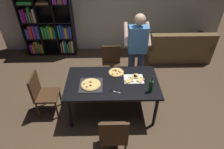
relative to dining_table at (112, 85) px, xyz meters
name	(u,v)px	position (x,y,z in m)	size (l,w,h in m)	color
ground_plane	(112,110)	(0.00, 0.00, -0.68)	(12.00, 12.00, 0.00)	brown
back_wall	(110,2)	(0.00, 2.60, 0.72)	(6.40, 0.10, 2.80)	silver
dining_table	(112,85)	(0.00, 0.00, 0.00)	(1.70, 0.96, 0.75)	black
chair_near_camera	(114,135)	(0.00, -0.97, -0.17)	(0.42, 0.42, 0.90)	#472D19
chair_far_side	(111,63)	(0.00, 0.97, -0.17)	(0.42, 0.42, 0.90)	#472D19
chair_left_end	(42,92)	(-1.34, 0.00, -0.17)	(0.42, 0.42, 0.90)	#472D19
couch	(178,48)	(1.90, 1.99, -0.38)	(1.70, 0.85, 0.85)	brown
bookshelf	(48,23)	(-1.72, 2.37, 0.23)	(1.40, 0.35, 1.95)	black
person_serving_pizza	(137,49)	(0.53, 0.75, 0.32)	(0.55, 0.54, 1.75)	#38476B
pepperoni_pizza_on_tray	(91,85)	(-0.38, -0.10, 0.09)	(0.41, 0.41, 0.04)	#2D2D33
pizza_slices_on_towel	(134,79)	(0.42, 0.06, 0.08)	(0.38, 0.29, 0.03)	white
wine_bottle	(151,86)	(0.65, -0.28, 0.19)	(0.07, 0.07, 0.32)	#194723
kitchen_scissors	(113,91)	(0.01, -0.27, 0.08)	(0.20, 0.13, 0.01)	silver
second_pizza_plain	(116,72)	(0.08, 0.27, 0.08)	(0.30, 0.30, 0.03)	tan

